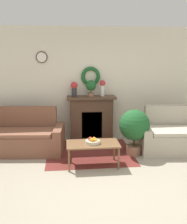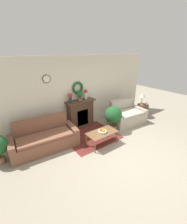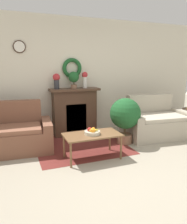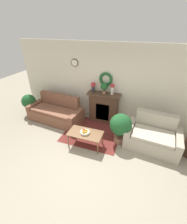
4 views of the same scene
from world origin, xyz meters
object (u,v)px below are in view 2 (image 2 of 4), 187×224
couch_left (44,139)px  potted_plant_on_mantel (80,94)px  table_lamp (143,95)px  potted_plant_floor_by_loveseat (113,116)px  fruit_bowl (102,131)px  vase_on_mantel_right (86,94)px  fireplace (81,114)px  mug (146,104)px  side_table_by_loveseat (142,111)px  vase_on_mantel_left (70,97)px  loveseat_right (126,115)px  coffee_table (102,133)px

couch_left → potted_plant_on_mantel: 2.01m
table_lamp → potted_plant_floor_by_loveseat: table_lamp is taller
fruit_bowl → vase_on_mantel_right: bearing=75.3°
fireplace → mug: fireplace is taller
potted_plant_on_mantel → side_table_by_loveseat: bearing=-16.7°
vase_on_mantel_left → potted_plant_floor_by_loveseat: size_ratio=0.36×
couch_left → loveseat_right: bearing=0.9°
fruit_bowl → vase_on_mantel_left: bearing=100.5°
couch_left → vase_on_mantel_left: (1.26, 0.55, 0.98)m
coffee_table → vase_on_mantel_right: size_ratio=2.63×
couch_left → potted_plant_floor_by_loveseat: (2.46, -0.46, 0.29)m
vase_on_mantel_left → potted_plant_on_mantel: size_ratio=0.90×
table_lamp → potted_plant_on_mantel: bearing=163.9°
loveseat_right → side_table_by_loveseat: loveseat_right is taller
couch_left → coffee_table: couch_left is taller
fruit_bowl → vase_on_mantel_left: size_ratio=0.80×
couch_left → side_table_by_loveseat: couch_left is taller
vase_on_mantel_right → potted_plant_floor_by_loveseat: (0.53, -1.01, -0.71)m
vase_on_mantel_right → loveseat_right: bearing=-29.4°
loveseat_right → table_lamp: 1.22m
fruit_bowl → table_lamp: size_ratio=0.49×
side_table_by_loveseat → fruit_bowl: bearing=-167.7°
coffee_table → potted_plant_on_mantel: size_ratio=2.58×
couch_left → coffee_table: size_ratio=2.09×
potted_plant_on_mantel → potted_plant_floor_by_loveseat: bearing=-50.8°
table_lamp → mug: table_lamp is taller
coffee_table → potted_plant_floor_by_loveseat: bearing=27.2°
mug → potted_plant_on_mantel: size_ratio=0.25×
coffee_table → side_table_by_loveseat: size_ratio=1.73×
vase_on_mantel_right → potted_plant_on_mantel: size_ratio=0.98×
mug → potted_plant_floor_by_loveseat: size_ratio=0.10×
loveseat_right → potted_plant_floor_by_loveseat: (-0.92, -0.19, 0.29)m
fruit_bowl → mug: mug is taller
fruit_bowl → potted_plant_on_mantel: potted_plant_on_mantel is taller
fireplace → table_lamp: table_lamp is taller
coffee_table → side_table_by_loveseat: 2.97m
coffee_table → potted_plant_on_mantel: bearing=85.7°
fruit_bowl → potted_plant_on_mantel: 1.70m
coffee_table → potted_plant_on_mantel: (0.11, 1.45, 0.93)m
vase_on_mantel_left → mug: bearing=-16.0°
mug → couch_left: bearing=175.0°
vase_on_mantel_left → table_lamp: bearing=-14.5°
fireplace → potted_plant_floor_by_loveseat: fireplace is taller
loveseat_right → vase_on_mantel_left: size_ratio=4.54×
loveseat_right → coffee_table: 1.95m
mug → vase_on_mantel_left: bearing=164.0°
couch_left → mug: couch_left is taller
loveseat_right → coffee_table: loveseat_right is taller
vase_on_mantel_left → potted_plant_floor_by_loveseat: 1.71m
fireplace → vase_on_mantel_right: bearing=1.2°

